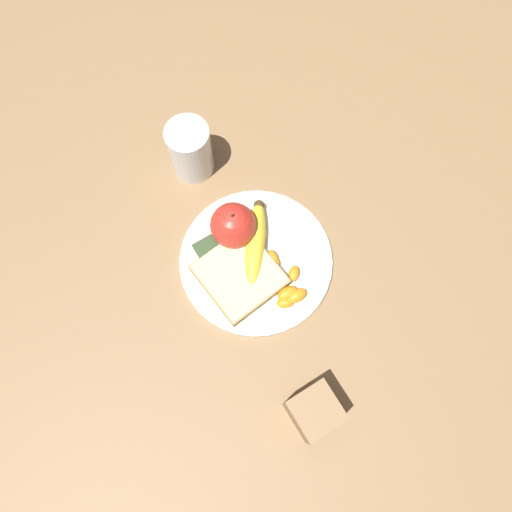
# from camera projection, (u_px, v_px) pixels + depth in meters

# --- Properties ---
(ground_plane) EXTENTS (3.00, 3.00, 0.00)m
(ground_plane) POSITION_uv_depth(u_px,v_px,m) (256.00, 262.00, 0.84)
(ground_plane) COLOR olive
(plate) EXTENTS (0.25, 0.25, 0.01)m
(plate) POSITION_uv_depth(u_px,v_px,m) (256.00, 261.00, 0.83)
(plate) COLOR silver
(plate) RESTS_ON ground_plane
(juice_glass) EXTENTS (0.07, 0.07, 0.11)m
(juice_glass) POSITION_uv_depth(u_px,v_px,m) (190.00, 152.00, 0.85)
(juice_glass) COLOR silver
(juice_glass) RESTS_ON ground_plane
(apple) EXTENTS (0.08, 0.08, 0.08)m
(apple) POSITION_uv_depth(u_px,v_px,m) (233.00, 225.00, 0.81)
(apple) COLOR red
(apple) RESTS_ON plate
(banana) EXTENTS (0.14, 0.12, 0.03)m
(banana) POSITION_uv_depth(u_px,v_px,m) (255.00, 242.00, 0.82)
(banana) COLOR yellow
(banana) RESTS_ON plate
(bread_slice) EXTENTS (0.13, 0.13, 0.02)m
(bread_slice) POSITION_uv_depth(u_px,v_px,m) (239.00, 275.00, 0.81)
(bread_slice) COLOR #AB8751
(bread_slice) RESTS_ON plate
(fork) EXTENTS (0.03, 0.18, 0.00)m
(fork) POSITION_uv_depth(u_px,v_px,m) (260.00, 258.00, 0.83)
(fork) COLOR #B2B2B7
(fork) RESTS_ON plate
(jam_packet) EXTENTS (0.05, 0.04, 0.02)m
(jam_packet) POSITION_uv_depth(u_px,v_px,m) (210.00, 253.00, 0.82)
(jam_packet) COLOR white
(jam_packet) RESTS_ON plate
(orange_segment_0) EXTENTS (0.02, 0.03, 0.02)m
(orange_segment_0) POSITION_uv_depth(u_px,v_px,m) (272.00, 266.00, 0.82)
(orange_segment_0) COLOR orange
(orange_segment_0) RESTS_ON plate
(orange_segment_1) EXTENTS (0.03, 0.03, 0.02)m
(orange_segment_1) POSITION_uv_depth(u_px,v_px,m) (294.00, 273.00, 0.81)
(orange_segment_1) COLOR orange
(orange_segment_1) RESTS_ON plate
(orange_segment_2) EXTENTS (0.03, 0.03, 0.02)m
(orange_segment_2) POSITION_uv_depth(u_px,v_px,m) (285.00, 303.00, 0.80)
(orange_segment_2) COLOR orange
(orange_segment_2) RESTS_ON plate
(orange_segment_3) EXTENTS (0.02, 0.03, 0.02)m
(orange_segment_3) POSITION_uv_depth(u_px,v_px,m) (297.00, 296.00, 0.80)
(orange_segment_3) COLOR orange
(orange_segment_3) RESTS_ON plate
(orange_segment_4) EXTENTS (0.03, 0.04, 0.02)m
(orange_segment_4) POSITION_uv_depth(u_px,v_px,m) (270.00, 273.00, 0.81)
(orange_segment_4) COLOR orange
(orange_segment_4) RESTS_ON plate
(orange_segment_5) EXTENTS (0.02, 0.04, 0.02)m
(orange_segment_5) POSITION_uv_depth(u_px,v_px,m) (287.00, 293.00, 0.80)
(orange_segment_5) COLOR orange
(orange_segment_5) RESTS_ON plate
(orange_segment_6) EXTENTS (0.03, 0.02, 0.02)m
(orange_segment_6) POSITION_uv_depth(u_px,v_px,m) (263.00, 273.00, 0.81)
(orange_segment_6) COLOR orange
(orange_segment_6) RESTS_ON plate
(orange_segment_7) EXTENTS (0.03, 0.03, 0.02)m
(orange_segment_7) POSITION_uv_depth(u_px,v_px,m) (273.00, 259.00, 0.82)
(orange_segment_7) COLOR orange
(orange_segment_7) RESTS_ON plate
(condiment_caddy) EXTENTS (0.06, 0.06, 0.08)m
(condiment_caddy) POSITION_uv_depth(u_px,v_px,m) (314.00, 411.00, 0.73)
(condiment_caddy) COLOR #93704C
(condiment_caddy) RESTS_ON ground_plane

